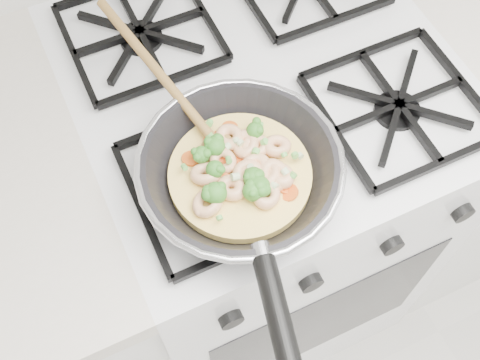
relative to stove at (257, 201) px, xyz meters
name	(u,v)px	position (x,y,z in m)	size (l,w,h in m)	color
stove	(257,201)	(0.00, 0.00, 0.00)	(0.60, 0.60, 0.92)	white
skillet	(240,174)	(-0.12, -0.17, 0.50)	(0.28, 0.64, 0.09)	black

